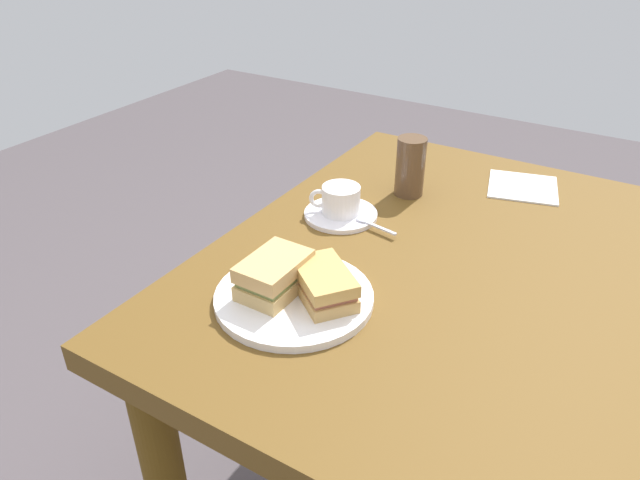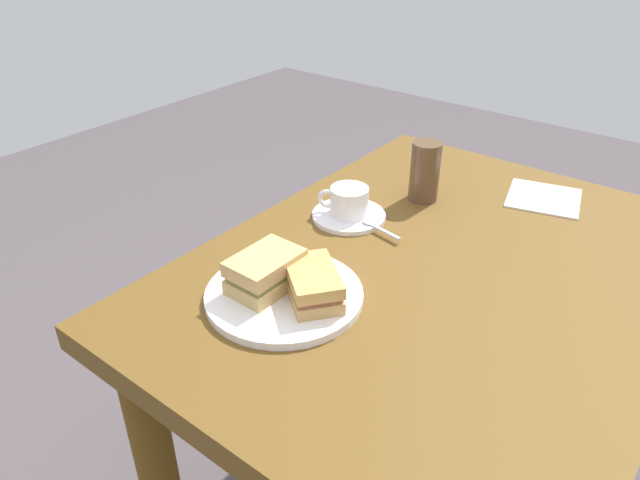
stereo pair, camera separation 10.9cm
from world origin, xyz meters
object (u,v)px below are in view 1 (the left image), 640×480
Objects in this scene: sandwich_plate at (294,297)px; napkin at (523,187)px; dining_table at (433,312)px; spoon at (369,223)px; sandwich_front at (274,275)px; sandwich_back at (324,284)px; drinking_glass at (410,167)px; coffee_saucer at (341,214)px; coffee_cup at (340,199)px.

sandwich_plate reaches higher than napkin.
spoon is (0.03, 0.16, 0.14)m from dining_table.
sandwich_front reaches higher than dining_table.
dining_table is 0.31m from sandwich_back.
sandwich_back reaches higher than sandwich_plate.
spoon is 0.19m from drinking_glass.
sandwich_plate is at bearing -179.80° from drinking_glass.
drinking_glass reaches higher than sandwich_plate.
coffee_saucer is at bearing 139.36° from napkin.
sandwich_front reaches higher than napkin.
drinking_glass reaches higher than coffee_saucer.
sandwich_back is 0.27m from spoon.
sandwich_back is at bearing -155.35° from coffee_cup.
sandwich_front is at bearing 176.30° from drinking_glass.
sandwich_plate is at bearing 147.96° from dining_table.
drinking_glass reaches higher than dining_table.
sandwich_front is (-0.01, 0.03, 0.04)m from sandwich_plate.
sandwich_back reaches higher than dining_table.
coffee_cup reaches higher than spoon.
sandwich_front is 0.30m from coffee_cup.
sandwich_plate reaches higher than coffee_saucer.
dining_table is 0.33m from drinking_glass.
sandwich_plate reaches higher than dining_table.
sandwich_back reaches higher than spoon.
sandwich_front reaches higher than sandwich_plate.
drinking_glass reaches higher than napkin.
sandwich_back is 0.30m from coffee_saucer.
sandwich_plate is at bearing -164.84° from coffee_cup.
coffee_saucer is 1.51× the size of coffee_cup.
coffee_saucer is 0.04m from coffee_cup.
dining_table is at bearing -32.04° from sandwich_plate.
dining_table is at bearing -100.33° from coffee_saucer.
sandwich_plate is 1.73× the size of coffee_saucer.
napkin is (0.33, -0.29, -0.00)m from coffee_saucer.
spoon is at bearing 148.44° from napkin.
coffee_saucer is (0.04, 0.23, 0.13)m from dining_table.
coffee_cup is at bearing 79.91° from spoon.
sandwich_plate is at bearing -75.75° from sandwich_front.
sandwich_front is at bearing 104.25° from sandwich_plate.
spoon is at bearing -100.86° from coffee_saucer.
sandwich_front is (-0.26, 0.19, 0.17)m from dining_table.
drinking_glass is at bearing -0.92° from spoon.
napkin is (0.35, -0.21, -0.01)m from spoon.
napkin is at bearing -40.64° from coffee_saucer.
coffee_cup reaches higher than dining_table.
drinking_glass is at bearing -23.94° from coffee_saucer.
drinking_glass is at bearing 6.17° from sandwich_back.
sandwich_back is at bearing 154.66° from dining_table.
napkin is at bearing -40.73° from coffee_cup.
dining_table is 0.22m from spoon.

